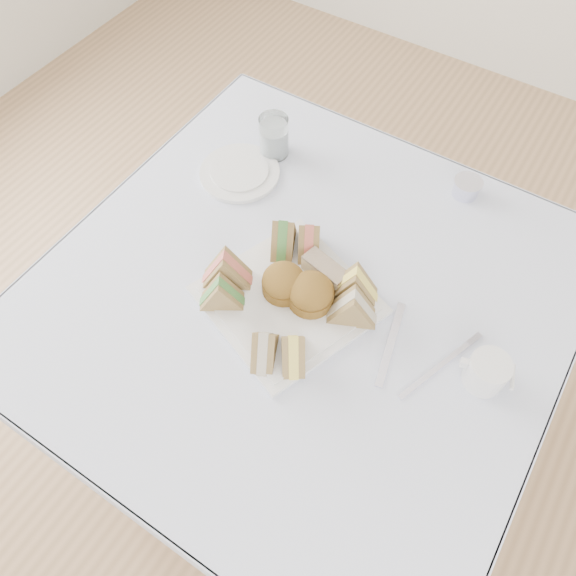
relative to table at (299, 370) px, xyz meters
The scene contains 21 objects.
floor 0.37m from the table, ahead, with size 4.00×4.00×0.00m, color #9E7751.
table is the anchor object (origin of this frame).
tablecloth 0.37m from the table, ahead, with size 1.02×1.02×0.01m, color white.
serving_plate 0.38m from the table, 108.40° to the right, with size 0.29×0.29×0.01m, color silver.
sandwich_fl_a 0.46m from the table, 154.55° to the right, with size 0.10×0.05×0.09m, color #9B784B, non-canonical shape.
sandwich_fl_b 0.46m from the table, 135.58° to the right, with size 0.09×0.04×0.08m, color #9B784B, non-canonical shape.
sandwich_fr_a 0.45m from the table, 64.96° to the right, with size 0.09×0.04×0.08m, color #9B784B, non-canonical shape.
sandwich_fr_b 0.46m from the table, 83.82° to the right, with size 0.09×0.04×0.08m, color #9B784B, non-canonical shape.
sandwich_bl_a 0.44m from the table, 142.87° to the left, with size 0.10×0.04×0.08m, color #9B784B, non-canonical shape.
sandwich_bl_b 0.44m from the table, 114.82° to the left, with size 0.09×0.04×0.08m, color #9B784B, non-canonical shape.
sandwich_br_a 0.45m from the table, ahead, with size 0.10×0.05×0.09m, color #9B784B, non-canonical shape.
sandwich_br_b 0.44m from the table, 24.21° to the left, with size 0.10×0.04×0.09m, color #9B784B, non-canonical shape.
scone_left 0.42m from the table, 141.44° to the right, with size 0.09×0.09×0.06m, color olive.
scone_right 0.42m from the table, 31.12° to the right, with size 0.09×0.09×0.06m, color olive.
pastry_slice 0.41m from the table, 62.92° to the left, with size 0.10×0.04×0.05m, color tan.
side_plate 0.52m from the table, 146.08° to the left, with size 0.19×0.19×0.01m, color silver.
water_glass 0.59m from the table, 131.47° to the left, with size 0.07×0.07×0.10m, color white.
tea_strainer 0.61m from the table, 68.03° to the left, with size 0.07×0.07×0.04m, color silver.
knife 0.43m from the table, ahead, with size 0.01×0.19×0.00m, color silver.
fork 0.48m from the table, ahead, with size 0.01×0.18×0.00m, color silver.
creamer_jug 0.56m from the table, ahead, with size 0.07×0.07×0.07m, color silver.
Camera 1 is at (0.31, -0.54, 1.70)m, focal length 35.00 mm.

